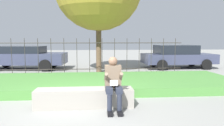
% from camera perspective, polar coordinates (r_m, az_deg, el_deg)
% --- Properties ---
extents(ground_plane, '(60.00, 60.00, 0.00)m').
position_cam_1_polar(ground_plane, '(5.56, -9.52, -11.25)').
color(ground_plane, gray).
extents(stone_bench, '(2.38, 0.53, 0.45)m').
position_cam_1_polar(stone_bench, '(5.49, -7.20, -9.25)').
color(stone_bench, gray).
rests_on(stone_bench, ground_plane).
extents(person_seated_reader, '(0.42, 0.73, 1.25)m').
position_cam_1_polar(person_seated_reader, '(5.11, 0.34, -4.83)').
color(person_seated_reader, black).
rests_on(person_seated_reader, ground_plane).
extents(grass_berm, '(10.98, 3.31, 0.27)m').
position_cam_1_polar(grass_berm, '(7.81, -8.15, -5.16)').
color(grass_berm, '#4C893D').
rests_on(grass_berm, ground_plane).
extents(iron_fence, '(8.98, 0.03, 1.71)m').
position_cam_1_polar(iron_fence, '(9.80, -7.51, 1.63)').
color(iron_fence, '#332D28').
rests_on(iron_fence, ground_plane).
extents(car_parked_left, '(4.65, 2.15, 1.30)m').
position_cam_1_polar(car_parked_left, '(13.13, -22.13, 1.54)').
color(car_parked_left, '#383D56').
rests_on(car_parked_left, ground_plane).
extents(car_parked_right, '(4.11, 2.01, 1.34)m').
position_cam_1_polar(car_parked_right, '(13.29, 16.69, 1.77)').
color(car_parked_right, '#383D56').
rests_on(car_parked_right, ground_plane).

